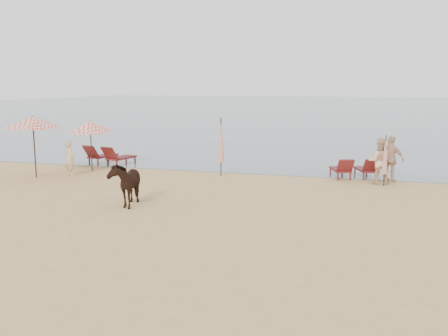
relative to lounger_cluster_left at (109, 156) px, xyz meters
The scene contains 12 objects.
ground 12.93m from the lounger_cluster_left, 54.85° to the right, with size 120.00×120.00×0.00m, color tan.
sea 69.83m from the lounger_cluster_left, 83.88° to the left, with size 160.00×140.00×0.06m, color #51606B.
lounger_cluster_left is the anchor object (origin of this frame).
lounger_cluster_right 11.67m from the lounger_cluster_left, ahead, with size 2.14×2.09×0.61m.
umbrella_open_left_a 4.44m from the lounger_cluster_left, 109.97° to the right, with size 2.30×2.30×2.62m.
umbrella_open_left_b 2.32m from the lounger_cluster_left, 87.38° to the right, with size 1.85×1.89×2.36m.
umbrella_closed_left 6.32m from the lounger_cluster_left, 11.84° to the right, with size 0.31×0.31×2.51m.
umbrella_closed_right 12.94m from the lounger_cluster_left, ahead, with size 0.24×0.24×2.00m.
cow 8.52m from the lounger_cluster_left, 57.63° to the right, with size 0.80×1.75×1.48m, color black.
beachgoer_left 3.04m from the lounger_cluster_left, 93.96° to the right, with size 0.56×0.36×1.52m, color #D9B087.
beachgoer_right_a 12.68m from the lounger_cluster_left, ahead, with size 0.89×0.70×1.84m, color #E2B48D.
beachgoer_right_b 13.11m from the lounger_cluster_left, ahead, with size 1.11×0.46×1.89m, color tan.
Camera 1 is at (4.55, -11.13, 3.93)m, focal length 40.00 mm.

